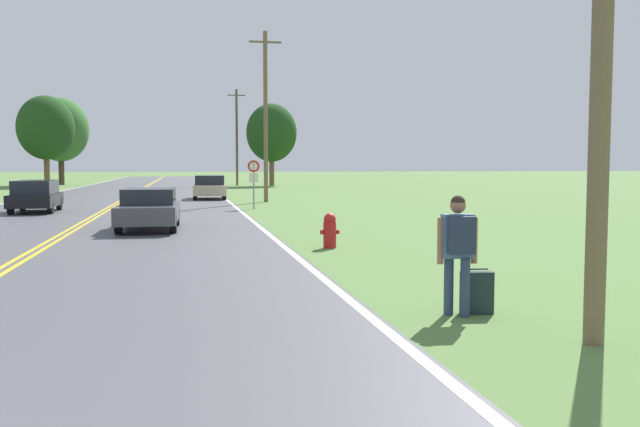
{
  "coord_description": "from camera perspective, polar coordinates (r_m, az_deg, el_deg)",
  "views": [
    {
      "loc": [
        3.57,
        -4.72,
        2.1
      ],
      "look_at": [
        6.67,
        10.71,
        0.97
      ],
      "focal_mm": 38.0,
      "sensor_mm": 36.0,
      "label": 1
    }
  ],
  "objects": [
    {
      "name": "hitchhiker_person",
      "position": [
        9.52,
        11.57,
        -2.43
      ],
      "size": [
        0.57,
        0.43,
        1.68
      ],
      "rotation": [
        0.0,
        0.0,
        1.49
      ],
      "color": "navy",
      "rests_on": "ground"
    },
    {
      "name": "suitcase",
      "position": [
        9.87,
        13.06,
        -6.52
      ],
      "size": [
        0.47,
        0.2,
        0.65
      ],
      "rotation": [
        0.0,
        0.0,
        1.49
      ],
      "color": "#19282D",
      "rests_on": "ground"
    },
    {
      "name": "fire_hydrant",
      "position": [
        17.1,
        0.83,
        -1.43
      ],
      "size": [
        0.49,
        0.33,
        0.88
      ],
      "color": "red",
      "rests_on": "ground"
    },
    {
      "name": "traffic_sign",
      "position": [
        32.3,
        -5.61,
        3.48
      ],
      "size": [
        0.6,
        0.1,
        2.34
      ],
      "color": "gray",
      "rests_on": "ground"
    },
    {
      "name": "utility_pole_foreground",
      "position": [
        8.64,
        22.72,
        15.16
      ],
      "size": [
        1.8,
        0.24,
        7.31
      ],
      "color": "brown",
      "rests_on": "ground"
    },
    {
      "name": "utility_pole_midground",
      "position": [
        38.51,
        -4.6,
        8.31
      ],
      "size": [
        1.8,
        0.24,
        9.54
      ],
      "color": "brown",
      "rests_on": "ground"
    },
    {
      "name": "utility_pole_far",
      "position": [
        69.5,
        -7.02,
        6.49
      ],
      "size": [
        1.8,
        0.24,
        9.71
      ],
      "color": "brown",
      "rests_on": "ground"
    },
    {
      "name": "tree_left_verge",
      "position": [
        67.92,
        -4.1,
        6.79
      ],
      "size": [
        5.02,
        5.02,
        8.18
      ],
      "color": "brown",
      "rests_on": "ground"
    },
    {
      "name": "tree_behind_sign",
      "position": [
        75.59,
        -21.03,
        6.6
      ],
      "size": [
        5.73,
        5.73,
        9.04
      ],
      "color": "#473828",
      "rests_on": "ground"
    },
    {
      "name": "tree_right_cluster",
      "position": [
        69.51,
        -22.1,
        6.7
      ],
      "size": [
        5.26,
        5.26,
        8.63
      ],
      "color": "brown",
      "rests_on": "ground"
    },
    {
      "name": "car_dark_grey_sedan_nearest",
      "position": [
        22.6,
        -14.19,
        0.45
      ],
      "size": [
        1.93,
        4.35,
        1.34
      ],
      "rotation": [
        0.0,
        0.0,
        -1.6
      ],
      "color": "black",
      "rests_on": "ground"
    },
    {
      "name": "car_black_hatchback_approaching",
      "position": [
        32.42,
        -22.82,
        1.43
      ],
      "size": [
        1.91,
        4.08,
        1.42
      ],
      "rotation": [
        0.0,
        0.0,
        1.6
      ],
      "color": "black",
      "rests_on": "ground"
    },
    {
      "name": "car_champagne_hatchback_mid_near",
      "position": [
        42.06,
        -9.29,
        2.27
      ],
      "size": [
        2.06,
        4.22,
        1.46
      ],
      "rotation": [
        0.0,
        0.0,
        -1.6
      ],
      "color": "black",
      "rests_on": "ground"
    }
  ]
}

